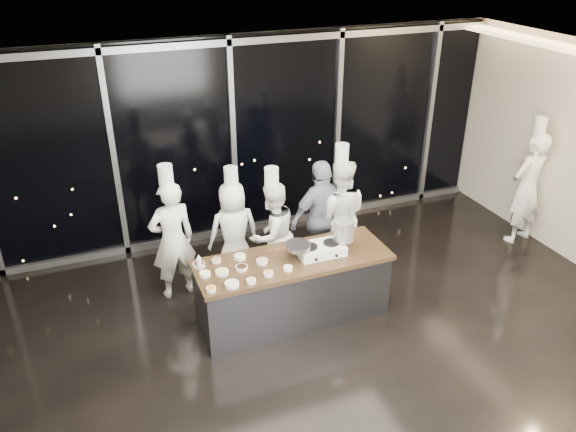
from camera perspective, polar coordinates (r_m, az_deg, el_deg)
name	(u,v)px	position (r m, az deg, el deg)	size (l,w,h in m)	color
ground	(321,360)	(6.87, 3.35, -14.40)	(9.00, 9.00, 0.00)	black
room_shell	(343,185)	(5.71, 5.56, 3.18)	(9.02, 7.02, 3.21)	beige
window_wall	(233,141)	(8.87, -5.66, 7.60)	(8.90, 0.11, 3.20)	black
demo_counter	(293,288)	(7.24, 0.47, -7.32)	(2.46, 0.86, 0.90)	#3D3D42
stove	(320,249)	(7.07, 3.31, -3.38)	(0.60, 0.39, 0.14)	silver
frying_pan	(297,246)	(6.92, 0.96, -3.06)	(0.57, 0.33, 0.05)	gray
stock_pot	(344,230)	(7.09, 5.68, -1.43)	(0.26, 0.26, 0.26)	#B1B1B4
prep_bowls	(234,271)	(6.74, -5.49, -5.54)	(1.11, 0.71, 0.05)	white
squeeze_bottle	(199,262)	(6.81, -9.02, -4.68)	(0.06, 0.06, 0.21)	white
chef_far_left	(172,239)	(7.63, -11.66, -2.29)	(0.67, 0.50, 1.93)	white
chef_left	(234,231)	(7.93, -5.54, -1.50)	(0.74, 0.48, 1.72)	white
chef_center	(272,234)	(7.77, -1.60, -1.86)	(0.91, 0.82, 1.77)	white
guest	(322,217)	(8.04, 3.45, -0.15)	(1.07, 0.58, 1.73)	#161D3E
chef_right	(339,215)	(8.13, 5.20, 0.12)	(1.03, 0.94, 1.95)	white
chef_side	(527,187)	(9.58, 23.11, 2.73)	(0.74, 0.56, 2.06)	white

